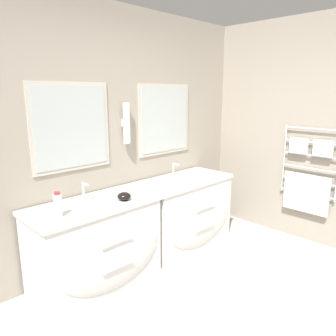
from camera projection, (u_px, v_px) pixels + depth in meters
The scene contains 8 objects.
wall_back at pixel (87, 140), 3.16m from camera, with size 5.91×0.15×2.60m.
wall_right at pixel (293, 132), 3.93m from camera, with size 0.13×3.79×2.60m.
vanity_left at pixel (97, 244), 2.99m from camera, with size 1.18×0.64×0.79m.
vanity_right at pixel (185, 211), 3.81m from camera, with size 1.18×0.64×0.79m.
faucet_left at pixel (84, 192), 3.00m from camera, with size 0.17×0.10×0.16m.
faucet_right at pixel (174, 170), 3.83m from camera, with size 0.17×0.10×0.16m.
toiletry_bottle at pixel (58, 205), 2.58m from camera, with size 0.07×0.07×0.21m.
amenity_bowl at pixel (124, 196), 2.99m from camera, with size 0.13×0.13×0.08m.
Camera 1 is at (-1.65, -0.88, 1.75)m, focal length 35.00 mm.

